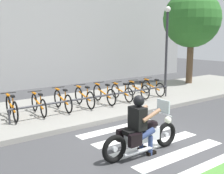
# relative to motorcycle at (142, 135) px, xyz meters

# --- Properties ---
(ground_plane) EXTENTS (48.00, 48.00, 0.00)m
(ground_plane) POSITION_rel_motorcycle_xyz_m (0.64, 0.24, -0.46)
(ground_plane) COLOR #424244
(sidewalk) EXTENTS (24.00, 4.40, 0.15)m
(sidewalk) POSITION_rel_motorcycle_xyz_m (0.64, 4.63, -0.38)
(sidewalk) COLOR gray
(sidewalk) RESTS_ON ground
(crosswalk_stripe_0) EXTENTS (2.80, 0.40, 0.01)m
(crosswalk_stripe_0) POSITION_rel_motorcycle_xyz_m (0.73, -1.36, -0.45)
(crosswalk_stripe_0) COLOR white
(crosswalk_stripe_0) RESTS_ON ground
(crosswalk_stripe_1) EXTENTS (2.80, 0.40, 0.01)m
(crosswalk_stripe_1) POSITION_rel_motorcycle_xyz_m (0.73, -0.56, -0.45)
(crosswalk_stripe_1) COLOR white
(crosswalk_stripe_1) RESTS_ON ground
(crosswalk_stripe_2) EXTENTS (2.80, 0.40, 0.01)m
(crosswalk_stripe_2) POSITION_rel_motorcycle_xyz_m (0.73, 0.24, -0.45)
(crosswalk_stripe_2) COLOR white
(crosswalk_stripe_2) RESTS_ON ground
(crosswalk_stripe_3) EXTENTS (2.80, 0.40, 0.01)m
(crosswalk_stripe_3) POSITION_rel_motorcycle_xyz_m (0.73, 1.04, -0.45)
(crosswalk_stripe_3) COLOR white
(crosswalk_stripe_3) RESTS_ON ground
(crosswalk_stripe_4) EXTENTS (2.80, 0.40, 0.01)m
(crosswalk_stripe_4) POSITION_rel_motorcycle_xyz_m (0.73, 1.84, -0.45)
(crosswalk_stripe_4) COLOR white
(crosswalk_stripe_4) RESTS_ON ground
(motorcycle) EXTENTS (2.24, 0.62, 1.22)m
(motorcycle) POSITION_rel_motorcycle_xyz_m (0.00, 0.00, 0.00)
(motorcycle) COLOR black
(motorcycle) RESTS_ON ground
(rider) EXTENTS (0.63, 0.54, 1.44)m
(rider) POSITION_rel_motorcycle_xyz_m (-0.08, 0.01, 0.37)
(rider) COLOR black
(rider) RESTS_ON ground
(bicycle_0) EXTENTS (0.48, 1.63, 0.81)m
(bicycle_0) POSITION_rel_motorcycle_xyz_m (-1.71, 4.25, 0.06)
(bicycle_0) COLOR black
(bicycle_0) RESTS_ON sidewalk
(bicycle_1) EXTENTS (0.48, 1.61, 0.75)m
(bicycle_1) POSITION_rel_motorcycle_xyz_m (-0.81, 4.26, 0.04)
(bicycle_1) COLOR black
(bicycle_1) RESTS_ON sidewalk
(bicycle_2) EXTENTS (0.48, 1.66, 0.79)m
(bicycle_2) POSITION_rel_motorcycle_xyz_m (0.09, 4.25, 0.05)
(bicycle_2) COLOR black
(bicycle_2) RESTS_ON sidewalk
(bicycle_3) EXTENTS (0.48, 1.66, 0.80)m
(bicycle_3) POSITION_rel_motorcycle_xyz_m (0.99, 4.25, 0.05)
(bicycle_3) COLOR black
(bicycle_3) RESTS_ON sidewalk
(bicycle_4) EXTENTS (0.48, 1.75, 0.80)m
(bicycle_4) POSITION_rel_motorcycle_xyz_m (1.89, 4.25, 0.05)
(bicycle_4) COLOR black
(bicycle_4) RESTS_ON sidewalk
(bicycle_5) EXTENTS (0.48, 1.60, 0.73)m
(bicycle_5) POSITION_rel_motorcycle_xyz_m (2.78, 4.26, 0.03)
(bicycle_5) COLOR black
(bicycle_5) RESTS_ON sidewalk
(bicycle_6) EXTENTS (0.48, 1.56, 0.73)m
(bicycle_6) POSITION_rel_motorcycle_xyz_m (3.68, 4.26, 0.03)
(bicycle_6) COLOR black
(bicycle_6) RESTS_ON sidewalk
(bicycle_7) EXTENTS (0.48, 1.57, 0.74)m
(bicycle_7) POSITION_rel_motorcycle_xyz_m (4.58, 4.26, 0.03)
(bicycle_7) COLOR black
(bicycle_7) RESTS_ON sidewalk
(bike_rack) EXTENTS (6.89, 0.07, 0.49)m
(bike_rack) POSITION_rel_motorcycle_xyz_m (1.44, 3.70, 0.12)
(bike_rack) COLOR #333338
(bike_rack) RESTS_ON sidewalk
(street_lamp) EXTENTS (0.28, 0.28, 4.20)m
(street_lamp) POSITION_rel_motorcycle_xyz_m (6.24, 5.03, 2.09)
(street_lamp) COLOR #2D2D33
(street_lamp) RESTS_ON ground
(tree_near_rack) EXTENTS (3.13, 3.13, 5.28)m
(tree_near_rack) POSITION_rel_motorcycle_xyz_m (8.63, 5.43, 3.23)
(tree_near_rack) COLOR brown
(tree_near_rack) RESTS_ON ground
(building_backdrop) EXTENTS (24.00, 1.20, 7.38)m
(building_backdrop) POSITION_rel_motorcycle_xyz_m (0.64, 10.33, 3.23)
(building_backdrop) COLOR #A1A1A1
(building_backdrop) RESTS_ON ground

